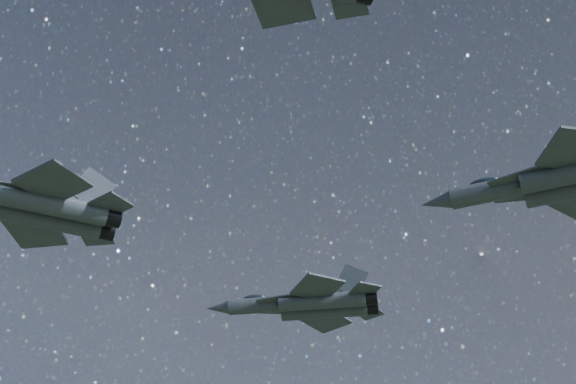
{
  "coord_description": "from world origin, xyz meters",
  "views": [
    {
      "loc": [
        -3.58,
        -60.35,
        104.73
      ],
      "look_at": [
        -3.76,
        -1.69,
        145.02
      ],
      "focal_mm": 60.0,
      "sensor_mm": 36.0,
      "label": 1
    }
  ],
  "objects": [
    {
      "name": "jet_slot",
      "position": [
        17.29,
        -0.18,
        147.19
      ],
      "size": [
        19.11,
        12.7,
        4.86
      ],
      "rotation": [
        0.0,
        0.0,
        -0.36
      ],
      "color": "#2F363B"
    },
    {
      "name": "jet_lead",
      "position": [
        -22.45,
        -3.27,
        142.97
      ],
      "size": [
        17.33,
        11.43,
        4.43
      ],
      "rotation": [
        0.0,
        0.0,
        0.4
      ],
      "color": "#2F363B"
    },
    {
      "name": "jet_left",
      "position": [
        -1.86,
        19.17,
        146.69
      ],
      "size": [
        16.97,
        11.82,
        4.27
      ],
      "rotation": [
        0.0,
        0.0,
        -0.13
      ],
      "color": "#2F363B"
    }
  ]
}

